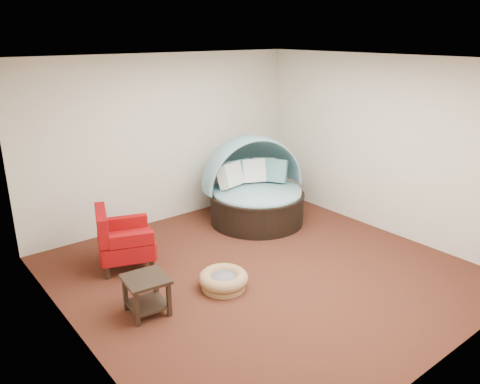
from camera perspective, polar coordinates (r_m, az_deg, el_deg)
floor at (r=6.52m, az=2.77°, el=-9.59°), size 5.00×5.00×0.00m
wall_back at (r=7.96m, az=-9.07°, el=6.30°), size 5.00×0.00×5.00m
wall_front at (r=4.54m, az=24.43°, el=-5.03°), size 5.00×0.00×5.00m
wall_left at (r=4.79m, az=-20.12°, el=-3.22°), size 0.00×5.00×5.00m
wall_right at (r=7.81m, az=16.95°, el=5.47°), size 0.00×5.00×5.00m
ceiling at (r=5.73m, az=3.23°, el=15.81°), size 5.00×5.00×0.00m
canopy_daybed at (r=7.96m, az=1.79°, el=1.19°), size 2.00×1.96×1.47m
pet_basket at (r=6.07m, az=-2.03°, el=-10.65°), size 0.80×0.80×0.22m
red_armchair at (r=6.67m, az=-14.21°, el=-5.67°), size 0.95×0.95×0.87m
side_table at (r=5.60m, az=-11.34°, el=-11.66°), size 0.53×0.53×0.46m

